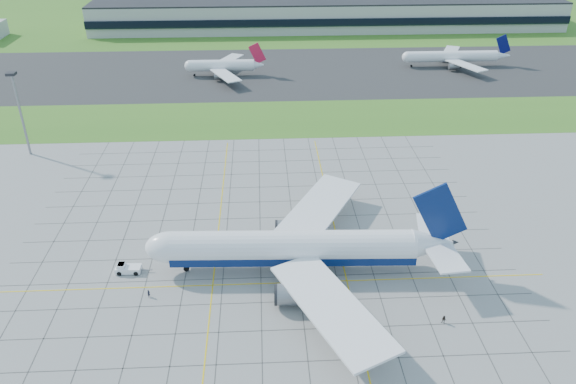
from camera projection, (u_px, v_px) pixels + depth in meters
name	position (u px, v px, depth m)	size (l,w,h in m)	color
ground	(261.00, 278.00, 118.48)	(1400.00, 1400.00, 0.00)	gray
grass_median	(258.00, 119.00, 196.98)	(700.00, 35.00, 0.04)	#396E1F
asphalt_taxiway	(258.00, 72.00, 244.95)	(700.00, 75.00, 0.04)	#383838
grass_far	(257.00, 18.00, 340.91)	(700.00, 145.00, 0.04)	#396E1F
apron_markings	(262.00, 248.00, 128.17)	(120.00, 130.00, 0.03)	#474744
terminal	(327.00, 13.00, 316.96)	(260.00, 43.00, 15.80)	#B7B7B2
light_mast	(18.00, 104.00, 164.14)	(2.50, 2.50, 25.60)	gray
airliner	(295.00, 248.00, 117.99)	(67.21, 68.04, 21.15)	white
pushback_tug	(127.00, 268.00, 119.72)	(7.82, 2.91, 2.16)	white
crew_near	(149.00, 294.00, 112.64)	(0.60, 0.39, 1.64)	black
crew_far	(444.00, 320.00, 105.85)	(0.87, 0.68, 1.78)	black
distant_jet_1	(223.00, 65.00, 238.47)	(32.33, 42.66, 14.08)	white
distant_jet_2	(453.00, 56.00, 250.68)	(46.40, 42.66, 14.08)	white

